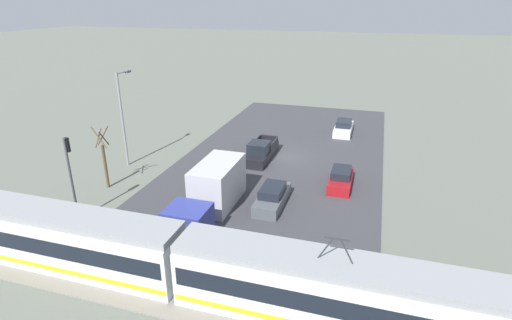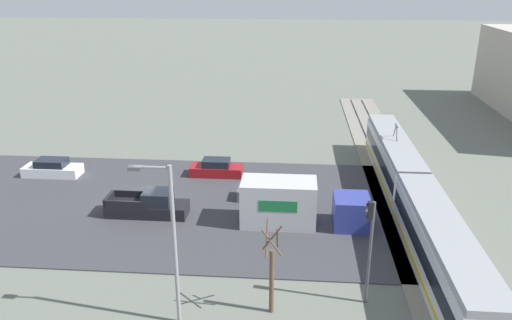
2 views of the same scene
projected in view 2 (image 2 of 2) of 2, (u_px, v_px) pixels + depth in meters
ground_plane at (140, 204)px, 37.41m from camera, size 320.00×320.00×0.00m
road_surface at (140, 203)px, 37.39m from camera, size 18.23×39.23×0.08m
rail_bed at (408, 212)px, 35.92m from camera, size 69.38×4.40×0.22m
light_rail_tram at (413, 196)px, 34.71m from camera, size 30.04×2.55×4.45m
box_truck at (296, 205)px, 33.74m from camera, size 2.61×8.63×3.14m
pickup_truck at (149, 206)px, 35.30m from camera, size 1.93×5.72×1.85m
sedan_car_0 at (216, 169)px, 42.27m from camera, size 1.73×4.41×1.43m
sedan_car_1 at (269, 192)px, 37.80m from camera, size 1.77×4.73×1.46m
sedan_car_2 at (52, 169)px, 42.26m from camera, size 1.85×4.75×1.44m
traffic_light_pole at (370, 240)px, 24.91m from camera, size 0.28×0.47×5.82m
street_tree at (272, 273)px, 24.68m from camera, size 1.20×1.00×5.10m
street_lamp_near_crossing at (170, 236)px, 23.07m from camera, size 0.36×1.95×8.34m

